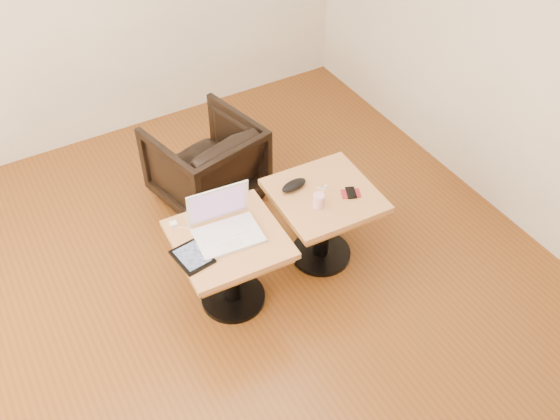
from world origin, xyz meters
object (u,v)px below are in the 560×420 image
laptop (225,225)px  armchair (206,163)px  side_table_left (230,253)px  side_table_right (324,210)px  striped_cup (318,201)px

laptop → armchair: (0.28, 0.91, -0.30)m
armchair → side_table_left: bearing=60.5°
armchair → laptop: bearing=60.0°
side_table_right → laptop: bearing=-177.8°
laptop → armchair: 1.00m
striped_cup → armchair: bearing=106.5°
side_table_left → side_table_right: 0.68m
side_table_left → side_table_right: bearing=6.1°
striped_cup → armchair: (-0.29, 1.00, -0.29)m
side_table_right → striped_cup: (-0.10, -0.08, 0.18)m
striped_cup → armchair: striped_cup is taller
striped_cup → laptop: bearing=171.7°
side_table_left → armchair: (0.28, 0.96, -0.10)m
laptop → side_table_right: bearing=5.1°
side_table_right → striped_cup: size_ratio=7.17×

